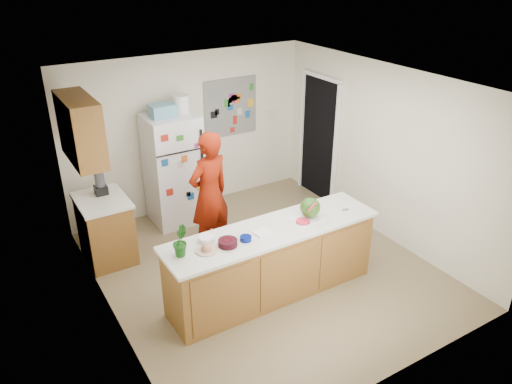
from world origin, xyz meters
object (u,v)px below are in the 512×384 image
person (209,195)px  refrigerator (174,170)px  cherry_bowl (228,243)px  watermelon (310,207)px

person → refrigerator: bearing=-101.9°
refrigerator → cherry_bowl: refrigerator is taller
cherry_bowl → person: bearing=72.1°
refrigerator → cherry_bowl: (-0.37, -2.43, 0.11)m
cherry_bowl → watermelon: bearing=2.5°
refrigerator → watermelon: (0.78, -2.38, 0.20)m
refrigerator → person: 1.13m
refrigerator → watermelon: refrigerator is taller
refrigerator → person: size_ratio=0.96×
watermelon → person: bearing=120.4°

